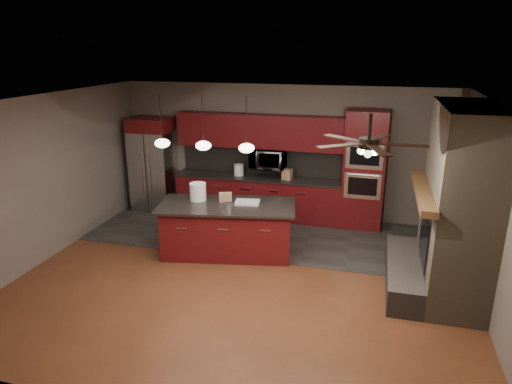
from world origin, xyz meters
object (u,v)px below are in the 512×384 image
(paint_can, at_px, (228,206))
(paint_tray, at_px, (247,202))
(oven_tower, at_px, (364,170))
(white_bucket, at_px, (198,192))
(counter_box, at_px, (287,174))
(microwave, at_px, (268,158))
(kitchen_island, at_px, (227,229))
(counter_bucket, at_px, (239,170))
(cardboard_box, at_px, (225,197))
(refrigerator, at_px, (153,164))

(paint_can, bearing_deg, paint_tray, 56.98)
(oven_tower, distance_m, paint_tray, 2.61)
(white_bucket, height_order, counter_box, white_bucket)
(white_bucket, xyz_separation_m, paint_tray, (0.90, 0.05, -0.14))
(paint_tray, bearing_deg, paint_can, -131.60)
(microwave, bearing_deg, paint_tray, -87.89)
(kitchen_island, height_order, paint_tray, paint_tray)
(counter_bucket, bearing_deg, kitchen_island, -79.22)
(white_bucket, distance_m, counter_box, 2.18)
(paint_can, relative_size, paint_tray, 0.39)
(kitchen_island, bearing_deg, counter_box, 58.97)
(white_bucket, bearing_deg, counter_box, 54.33)
(paint_can, bearing_deg, counter_box, 73.79)
(microwave, xyz_separation_m, paint_tray, (0.07, -1.82, -0.36))
(microwave, height_order, white_bucket, microwave)
(paint_tray, xyz_separation_m, counter_bucket, (-0.69, 1.77, 0.08))
(cardboard_box, xyz_separation_m, counter_box, (0.78, 1.69, 0.02))
(refrigerator, bearing_deg, microwave, 2.90)
(microwave, bearing_deg, refrigerator, -177.10)
(counter_box, bearing_deg, microwave, 179.78)
(white_bucket, relative_size, paint_can, 1.90)
(paint_tray, relative_size, counter_box, 1.92)
(paint_can, xyz_separation_m, counter_box, (0.61, 2.09, 0.03))
(oven_tower, relative_size, cardboard_box, 10.72)
(refrigerator, bearing_deg, paint_can, -40.34)
(kitchen_island, distance_m, paint_tray, 0.60)
(paint_can, bearing_deg, cardboard_box, 113.68)
(kitchen_island, distance_m, white_bucket, 0.84)
(refrigerator, distance_m, counter_bucket, 1.97)
(kitchen_island, xyz_separation_m, white_bucket, (-0.57, 0.10, 0.61))
(microwave, xyz_separation_m, refrigerator, (-2.59, -0.13, -0.26))
(white_bucket, relative_size, cardboard_box, 1.41)
(paint_tray, bearing_deg, cardboard_box, 166.72)
(oven_tower, bearing_deg, kitchen_island, -139.47)
(cardboard_box, height_order, counter_box, counter_box)
(oven_tower, distance_m, refrigerator, 4.57)
(microwave, relative_size, paint_tray, 1.75)
(kitchen_island, xyz_separation_m, counter_box, (0.70, 1.87, 0.54))
(white_bucket, height_order, paint_tray, white_bucket)
(counter_bucket, bearing_deg, oven_tower, -0.16)
(oven_tower, xyz_separation_m, paint_tray, (-1.91, -1.76, -0.25))
(oven_tower, bearing_deg, cardboard_box, -143.37)
(cardboard_box, distance_m, counter_bucket, 1.76)
(refrigerator, bearing_deg, white_bucket, -44.60)
(cardboard_box, bearing_deg, oven_tower, 16.01)
(counter_bucket, bearing_deg, white_bucket, -96.47)
(paint_can, distance_m, counter_bucket, 2.19)
(white_bucket, relative_size, paint_tray, 0.75)
(paint_can, xyz_separation_m, counter_bucket, (-0.46, 2.14, 0.04))
(paint_tray, bearing_deg, counter_box, 69.34)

